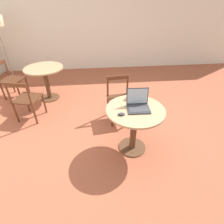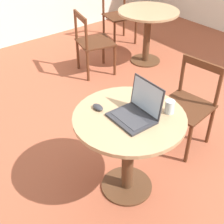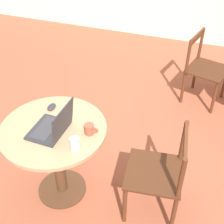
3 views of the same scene
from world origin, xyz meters
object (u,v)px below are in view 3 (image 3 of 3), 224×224
cafe_table_near (55,145)px  mug (90,129)px  mouse (52,107)px  chair_mid_left (204,69)px  laptop (53,127)px  chair_near_right (159,173)px  drinking_glass (75,144)px

cafe_table_near → mug: 0.37m
cafe_table_near → mouse: mouse is taller
chair_mid_left → mouse: size_ratio=8.40×
laptop → chair_mid_left: bearing=62.7°
chair_near_right → mug: chair_near_right is taller
cafe_table_near → chair_near_right: size_ratio=0.99×
chair_near_right → laptop: 0.91m
laptop → drinking_glass: (0.23, -0.11, -0.00)m
chair_mid_left → mouse: bearing=-124.6°
chair_near_right → mouse: size_ratio=8.40×
chair_near_right → cafe_table_near: bearing=-173.0°
chair_mid_left → laptop: (-0.97, -1.89, 0.37)m
laptop → mouse: size_ratio=3.17×
cafe_table_near → laptop: bearing=-54.1°
mouse → drinking_glass: size_ratio=0.99×
chair_mid_left → mug: chair_mid_left is taller
chair_near_right → laptop: (-0.81, -0.14, 0.37)m
drinking_glass → mug: bearing=79.5°
chair_near_right → chair_mid_left: same height
cafe_table_near → chair_mid_left: 2.11m
drinking_glass → chair_mid_left: bearing=69.6°
mug → drinking_glass: size_ratio=1.09×
cafe_table_near → mug: (0.29, 0.04, 0.22)m
cafe_table_near → chair_mid_left: size_ratio=0.99×
drinking_glass → cafe_table_near: bearing=150.1°
mouse → mug: 0.45m
chair_near_right → mug: 0.66m
chair_mid_left → mouse: (-1.12, -1.63, 0.34)m
cafe_table_near → drinking_glass: bearing=-29.9°
laptop → mug: 0.27m
cafe_table_near → drinking_glass: (0.26, -0.15, 0.23)m
mouse → chair_near_right: bearing=-6.7°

